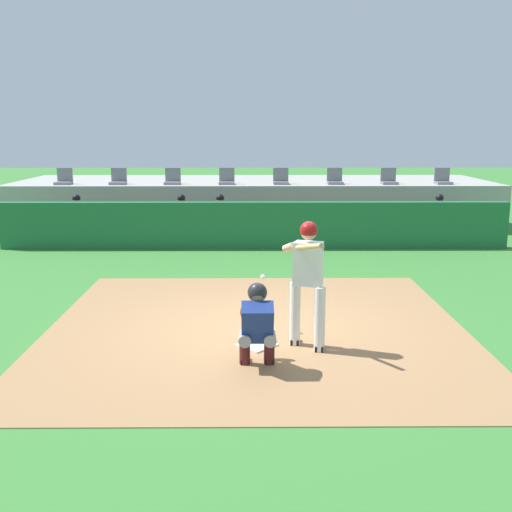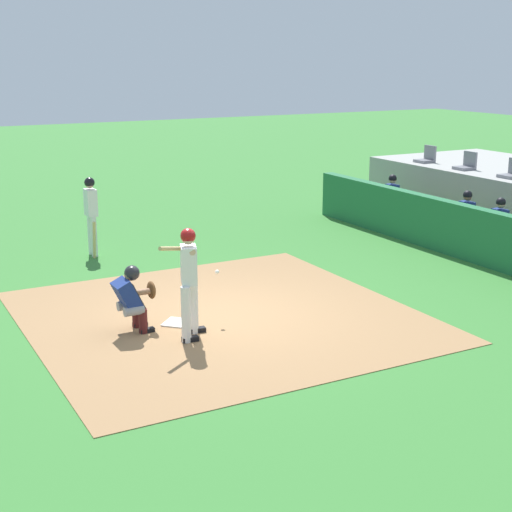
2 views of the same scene
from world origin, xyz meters
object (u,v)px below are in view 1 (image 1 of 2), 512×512
Objects in this scene: dugout_player_2 at (220,218)px; stadium_seat_7 at (443,179)px; stadium_seat_1 at (118,180)px; stadium_seat_2 at (173,180)px; dugout_player_1 at (181,218)px; stadium_seat_6 at (389,180)px; home_plate at (257,345)px; stadium_seat_5 at (335,180)px; stadium_seat_4 at (281,180)px; catcher_crouched at (257,322)px; batter_at_plate at (307,277)px; stadium_seat_3 at (227,180)px; stadium_seat_0 at (64,180)px; dugout_player_0 at (76,218)px; dugout_player_3 at (440,217)px.

stadium_seat_7 reaches higher than dugout_player_2.
stadium_seat_1 is 1.00× the size of stadium_seat_2.
stadium_seat_6 reaches higher than dugout_player_1.
home_plate is 10.58m from stadium_seat_5.
stadium_seat_1 is at bearing 180.00° from stadium_seat_6.
stadium_seat_4 is at bearing 0.00° from stadium_seat_2.
dugout_player_2 reaches higher than catcher_crouched.
batter_at_plate is at bearing 44.55° from catcher_crouched.
stadium_seat_3 is 6.50m from stadium_seat_7.
catcher_crouched is at bearing -117.51° from stadium_seat_7.
stadium_seat_2 reaches higher than catcher_crouched.
stadium_seat_3 is (4.88, 0.00, 0.00)m from stadium_seat_0.
dugout_player_1 is at bearing -143.84° from stadium_seat_4.
dugout_player_0 is 1.00× the size of dugout_player_3.
stadium_seat_1 is at bearing 180.00° from stadium_seat_3.
stadium_seat_1 is (0.74, 2.03, 0.86)m from dugout_player_0.
stadium_seat_7 is at bearing 14.88° from dugout_player_1.
dugout_player_1 is 4.93m from stadium_seat_5.
stadium_seat_3 is (1.16, 2.03, 0.86)m from dugout_player_1.
dugout_player_1 is 3.04m from stadium_seat_1.
stadium_seat_6 is (8.87, 2.03, 0.86)m from dugout_player_0.
stadium_seat_0 is 8.12m from stadium_seat_5.
stadium_seat_4 is 1.00× the size of stadium_seat_7.
dugout_player_3 is 2.71× the size of stadium_seat_7.
stadium_seat_6 is (-0.97, 2.03, 0.86)m from dugout_player_3.
stadium_seat_3 and stadium_seat_4 have the same top height.
stadium_seat_1 is (-4.05, 10.94, 0.93)m from catcher_crouched.
catcher_crouched is 11.24m from stadium_seat_5.
catcher_crouched is 3.81× the size of stadium_seat_2.
stadium_seat_4 is (4.88, 0.00, 0.00)m from stadium_seat_1.
stadium_seat_0 reaches higher than catcher_crouched.
dugout_player_3 is at bearing -64.51° from stadium_seat_6.
stadium_seat_7 is at bearing 0.00° from stadium_seat_0.
dugout_player_0 reaches higher than catcher_crouched.
stadium_seat_4 is (2.78, 2.03, 0.86)m from dugout_player_1.
stadium_seat_4 is (6.50, 0.00, 0.00)m from stadium_seat_0.
stadium_seat_3 reaches higher than catcher_crouched.
stadium_seat_1 is at bearing 167.39° from dugout_player_3.
dugout_player_0 is at bearing 180.00° from dugout_player_3.
dugout_player_0 is 3.88m from dugout_player_2.
stadium_seat_1 is at bearing 114.89° from batter_at_plate.
stadium_seat_2 and stadium_seat_4 have the same top height.
dugout_player_2 is at bearing -130.43° from stadium_seat_4.
stadium_seat_0 and stadium_seat_5 have the same top height.
catcher_crouched is at bearing -90.69° from home_plate.
catcher_crouched is 3.81× the size of stadium_seat_5.
home_plate is at bearing 89.31° from catcher_crouched.
stadium_seat_2 and stadium_seat_6 have the same top height.
stadium_seat_5 is 1.00× the size of stadium_seat_6.
stadium_seat_2 is (3.25, 0.00, 0.00)m from stadium_seat_0.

